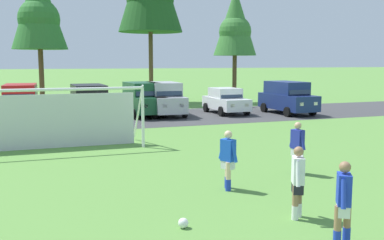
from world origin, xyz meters
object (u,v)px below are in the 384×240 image
Objects in this scene: soccer_goal at (48,117)px; parked_car_slot_center_right at (164,99)px; parked_car_slot_center at (142,99)px; parked_car_slot_right at (226,101)px; soccer_ball at (183,223)px; parked_car_slot_left at (21,102)px; player_midfield_center at (343,203)px; parked_car_slot_center_left at (89,103)px; player_winger_right at (297,148)px; parked_car_slot_far_right at (287,97)px; player_defender_far at (298,183)px; player_striker_near at (228,160)px.

soccer_goal reaches higher than parked_car_slot_center_right.
parked_car_slot_center reaches higher than parked_car_slot_right.
parked_car_slot_left reaches higher than soccer_ball.
player_midfield_center is at bearing -96.89° from parked_car_slot_center_right.
soccer_goal reaches higher than parked_car_slot_right.
parked_car_slot_center_left and parked_car_slot_center have the same top height.
player_winger_right is 0.39× the size of parked_car_slot_right.
parked_car_slot_left is at bearing 153.25° from parked_car_slot_center_left.
parked_car_slot_far_right is (15.52, 7.31, -0.18)m from soccer_goal.
parked_car_slot_center_right reaches higher than parked_car_slot_right.
soccer_ball is at bearing 173.57° from player_defender_far.
soccer_goal is 1.59× the size of parked_car_slot_center_right.
player_defender_far is at bearing -72.54° from parked_car_slot_left.
player_striker_near is 4.17m from player_midfield_center.
parked_car_slot_right is at bearing -6.24° from parked_car_slot_center.
parked_car_slot_center is 5.64m from parked_car_slot_right.
parked_car_slot_left reaches higher than player_defender_far.
soccer_goal is 11.27m from player_defender_far.
parked_car_slot_center is at bearing 167.40° from parked_car_slot_far_right.
parked_car_slot_far_right is at bearing 25.22° from soccer_goal.
player_striker_near is at bearing -113.94° from parked_car_slot_right.
parked_car_slot_far_right is (10.58, 18.97, 0.29)m from player_midfield_center.
parked_car_slot_center_right is at bearing 74.91° from soccer_ball.
player_winger_right reaches higher than soccer_ball.
parked_car_slot_center_right is (5.10, 18.92, 1.00)m from soccer_ball.
soccer_goal is at bearing 136.83° from player_winger_right.
soccer_goal is 1.58× the size of parked_car_slot_center.
player_winger_right is 16.17m from parked_car_slot_right.
parked_car_slot_center is 1.00× the size of parked_car_slot_center_right.
player_defender_far and player_winger_right have the same top height.
parked_car_slot_center_left is (3.75, -1.89, 0.00)m from parked_car_slot_left.
player_defender_far is 0.35× the size of parked_car_slot_center_right.
player_midfield_center is 0.35× the size of parked_car_slot_center.
parked_car_slot_center reaches higher than soccer_ball.
player_midfield_center is at bearing -93.06° from parked_car_slot_center.
parked_car_slot_left is at bearing 108.33° from player_striker_near.
soccer_ball is 0.05× the size of parked_car_slot_left.
parked_car_slot_right reaches higher than player_winger_right.
soccer_goal is at bearing 116.06° from player_defender_far.
player_defender_far is 0.35× the size of parked_car_slot_center_left.
parked_car_slot_center_right is (0.30, 15.81, 0.29)m from player_winger_right.
parked_car_slot_left is (-6.19, 19.68, 0.29)m from player_defender_far.
player_winger_right is at bearing -106.23° from parked_car_slot_right.
player_midfield_center is 0.35× the size of parked_car_slot_left.
player_defender_far is at bearing -82.19° from parked_car_slot_center_left.
parked_car_slot_left is 1.00× the size of parked_car_slot_center.
parked_car_slot_center_right is at bearing 176.08° from parked_car_slot_right.
soccer_ball is at bearing -100.95° from parked_car_slot_center.
player_striker_near is 0.35× the size of parked_car_slot_center_right.
player_winger_right is 0.35× the size of parked_car_slot_center_left.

